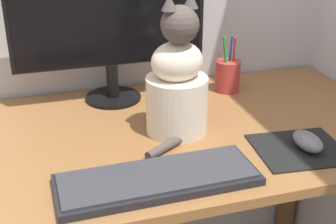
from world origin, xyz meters
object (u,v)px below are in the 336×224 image
monitor (109,24)px  pen_cup (228,75)px  computer_mouse_right (308,141)px  cat (177,84)px  keyboard (158,179)px

monitor → pen_cup: size_ratio=3.17×
computer_mouse_right → cat: size_ratio=0.28×
cat → pen_cup: 0.34m
monitor → cat: size_ratio=1.57×
keyboard → computer_mouse_right: 0.39m
cat → computer_mouse_right: bearing=-46.6°
keyboard → pen_cup: pen_cup is taller
monitor → keyboard: (0.00, -0.49, -0.22)m
monitor → cat: 0.31m
computer_mouse_right → monitor: bearing=131.3°
monitor → cat: (0.12, -0.26, -0.10)m
cat → pen_cup: bearing=30.9°
monitor → keyboard: monitor is taller
monitor → computer_mouse_right: (0.40, -0.45, -0.21)m
keyboard → computer_mouse_right: size_ratio=4.36×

